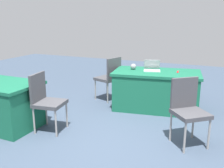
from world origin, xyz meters
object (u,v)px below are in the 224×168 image
Objects in this scene: laptop_silver at (152,69)px; scissors_red at (178,72)px; chair_near_front at (110,76)px; chair_tucked_right at (188,107)px; yarn_ball at (133,67)px; chair_aisle at (46,99)px; table_foreground at (156,90)px.

laptop_silver is 2.15× the size of scissors_red.
chair_near_front reaches higher than scissors_red.
chair_tucked_right is 8.16× the size of yarn_ball.
chair_near_front and chair_tucked_right have the same top height.
laptop_silver is (-1.24, -1.78, 0.26)m from chair_aisle.
chair_tucked_right is at bearing 134.80° from yarn_ball.
chair_tucked_right is 5.33× the size of scissors_red.
chair_tucked_right is 2.19m from chair_aisle.
laptop_silver is 0.38m from yarn_ball.
chair_tucked_right is at bearing -107.81° from chair_near_front.
yarn_ball is at bearing -90.10° from scissors_red.
chair_aisle is 2.19m from laptop_silver.
yarn_ball is (0.38, 0.04, 0.02)m from laptop_silver.
chair_tucked_right is 1.83m from yarn_ball.
chair_near_front is 0.63m from yarn_ball.
scissors_red is at bearing -162.40° from table_foreground.
laptop_silver reaches higher than table_foreground.
table_foreground is 1.87× the size of chair_near_front.
chair_tucked_right is 1.62m from laptop_silver.
laptop_silver is (0.90, -1.32, 0.25)m from chair_tucked_right.
chair_tucked_right is at bearing 121.60° from table_foreground.
laptop_silver is at bearing -96.22° from chair_tucked_right.
yarn_ball is (-0.87, -1.74, 0.28)m from chair_aisle.
chair_aisle is at bearing 63.60° from yarn_ball.
chair_aisle is at bearing -50.51° from scissors_red.
chair_tucked_right reaches higher than yarn_ball.
chair_near_front is at bearing -5.41° from table_foreground.
table_foreground is at bearing 178.73° from yarn_ball.
table_foreground is 15.27× the size of yarn_ball.
chair_aisle is (2.14, 0.46, -0.02)m from chair_tucked_right.
table_foreground is 1.08m from chair_near_front.
chair_aisle reaches higher than table_foreground.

